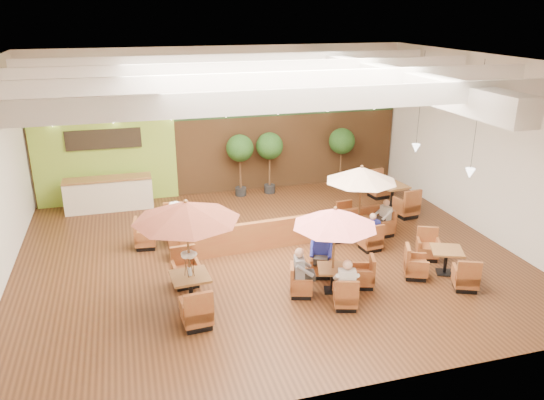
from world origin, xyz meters
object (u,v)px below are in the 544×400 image
object	(u,v)px
table_3	(169,232)
topiary_2	(342,143)
booth_divider	(286,232)
diner_0	(346,279)
service_counter	(109,194)
table_4	(437,263)
table_1	(334,234)
table_0	(187,226)
table_2	(361,189)
diner_4	(384,214)
diner_1	(321,250)
diner_2	(301,268)
table_5	(392,196)
topiary_0	(240,151)
topiary_1	(270,148)
diner_3	(371,227)

from	to	relation	value
table_3	topiary_2	distance (m)	8.24
booth_divider	diner_0	size ratio (longest dim) A/B	7.69
service_counter	table_4	distance (m)	11.32
table_1	table_4	size ratio (longest dim) A/B	0.92
table_0	diner_0	bearing A→B (deg)	-22.52
service_counter	table_4	xyz separation A→B (m)	(8.48, -7.49, -0.25)
table_2	diner_4	size ratio (longest dim) A/B	3.25
diner_0	table_3	bearing A→B (deg)	143.01
table_0	diner_1	size ratio (longest dim) A/B	3.18
table_1	diner_0	bearing A→B (deg)	-73.16
table_3	diner_2	distance (m)	4.87
table_5	service_counter	bearing A→B (deg)	157.43
topiary_0	diner_1	size ratio (longest dim) A/B	2.78
service_counter	table_0	distance (m)	7.62
table_0	diner_4	distance (m)	6.98
table_1	table_2	bearing A→B (deg)	71.60
table_3	diner_1	xyz separation A→B (m)	(3.71, -3.08, 0.33)
table_1	table_4	distance (m)	3.28
table_1	diner_2	distance (m)	1.17
table_3	diner_1	size ratio (longest dim) A/B	2.98
table_3	booth_divider	bearing A→B (deg)	-9.95
table_4	table_5	world-z (taller)	table_5
booth_divider	diner_0	bearing A→B (deg)	-89.64
booth_divider	diner_2	size ratio (longest dim) A/B	7.62
topiary_0	diner_4	distance (m)	6.13
diner_0	table_0	bearing A→B (deg)	176.60
topiary_2	diner_1	distance (m)	7.81
table_0	diner_0	size ratio (longest dim) A/B	3.24
topiary_1	diner_1	world-z (taller)	topiary_1
table_0	diner_1	world-z (taller)	table_0
table_3	diner_2	xyz separation A→B (m)	(2.87, -3.92, 0.33)
table_2	diner_4	xyz separation A→B (m)	(0.87, -0.00, -0.90)
diner_4	table_4	bearing A→B (deg)	173.70
topiary_2	diner_2	bearing A→B (deg)	-118.98
table_0	table_5	size ratio (longest dim) A/B	0.95
diner_1	table_2	bearing A→B (deg)	-111.49
diner_4	table_0	bearing A→B (deg)	101.49
diner_4	table_2	bearing A→B (deg)	80.20
table_0	topiary_1	distance (m)	8.46
topiary_2	table_0	bearing A→B (deg)	-133.28
diner_3	diner_4	world-z (taller)	diner_4
topiary_1	service_counter	bearing A→B (deg)	-178.08
table_0	diner_2	distance (m)	3.00
table_4	diner_2	bearing A→B (deg)	-155.79
diner_4	service_counter	bearing A→B (deg)	50.55
topiary_0	diner_0	bearing A→B (deg)	-85.80
table_2	diner_2	distance (m)	4.10
diner_3	table_0	bearing A→B (deg)	-173.44
table_0	diner_3	bearing A→B (deg)	12.31
table_0	table_5	world-z (taller)	table_0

